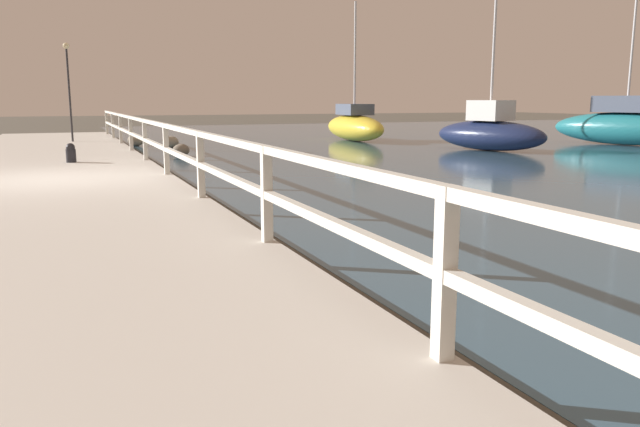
% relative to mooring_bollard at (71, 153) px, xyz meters
% --- Properties ---
extents(ground_plane, '(120.00, 120.00, 0.00)m').
position_rel_mooring_bollard_xyz_m(ground_plane, '(-0.35, -3.30, -0.47)').
color(ground_plane, '#4C473D').
extents(dock_walkway, '(4.33, 36.00, 0.25)m').
position_rel_mooring_bollard_xyz_m(dock_walkway, '(-0.35, -3.30, -0.35)').
color(dock_walkway, beige).
rests_on(dock_walkway, ground).
extents(railing, '(0.10, 32.50, 1.00)m').
position_rel_mooring_bollard_xyz_m(railing, '(1.71, -3.30, 0.46)').
color(railing, silver).
rests_on(railing, dock_walkway).
extents(boulder_upstream, '(0.51, 0.46, 0.38)m').
position_rel_mooring_bollard_xyz_m(boulder_upstream, '(3.19, 3.43, -0.28)').
color(boulder_upstream, slate).
rests_on(boulder_upstream, ground).
extents(boulder_far_strip, '(0.59, 0.53, 0.44)m').
position_rel_mooring_bollard_xyz_m(boulder_far_strip, '(2.41, 8.39, -0.25)').
color(boulder_far_strip, gray).
rests_on(boulder_far_strip, ground).
extents(boulder_mid_strip, '(0.56, 0.51, 0.42)m').
position_rel_mooring_bollard_xyz_m(boulder_mid_strip, '(3.46, 7.02, -0.26)').
color(boulder_mid_strip, gray).
rests_on(boulder_mid_strip, ground).
extents(mooring_bollard, '(0.23, 0.23, 0.45)m').
position_rel_mooring_bollard_xyz_m(mooring_bollard, '(0.00, 0.00, 0.00)').
color(mooring_bollard, black).
rests_on(mooring_bollard, dock_walkway).
extents(dock_lamp, '(0.21, 0.21, 3.41)m').
position_rel_mooring_bollard_xyz_m(dock_lamp, '(0.20, 8.06, 2.03)').
color(dock_lamp, '#2D2D33').
rests_on(dock_lamp, dock_walkway).
extents(sailboat_navy, '(2.65, 4.56, 7.79)m').
position_rel_mooring_bollard_xyz_m(sailboat_navy, '(13.29, 1.61, 0.16)').
color(sailboat_navy, '#192347').
rests_on(sailboat_navy, water_surface).
extents(sailboat_yellow, '(1.92, 5.41, 5.65)m').
position_rel_mooring_bollard_xyz_m(sailboat_yellow, '(11.30, 8.08, 0.16)').
color(sailboat_yellow, gold).
rests_on(sailboat_yellow, water_surface).
extents(sailboat_teal, '(3.04, 5.98, 6.97)m').
position_rel_mooring_bollard_xyz_m(sailboat_teal, '(19.74, 1.79, 0.28)').
color(sailboat_teal, '#1E707A').
rests_on(sailboat_teal, water_surface).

